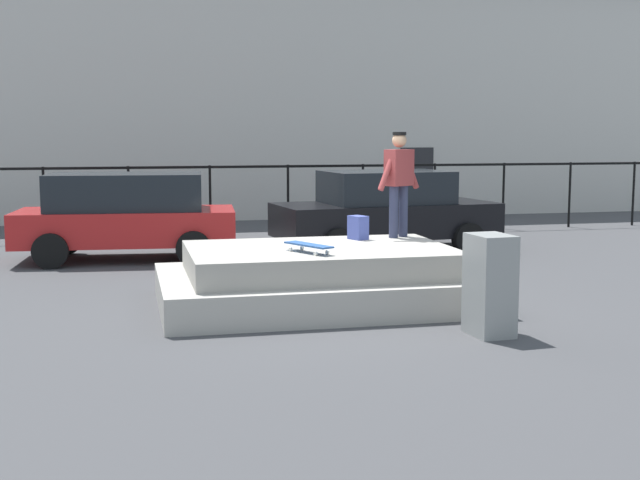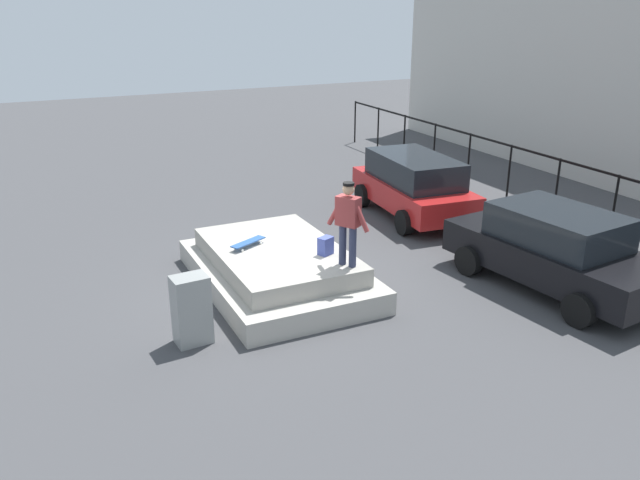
{
  "view_description": "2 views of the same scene",
  "coord_description": "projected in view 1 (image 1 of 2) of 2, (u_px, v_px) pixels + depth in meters",
  "views": [
    {
      "loc": [
        -2.85,
        -11.33,
        2.42
      ],
      "look_at": [
        0.11,
        1.39,
        0.75
      ],
      "focal_mm": 47.22,
      "sensor_mm": 36.0,
      "label": 1
    },
    {
      "loc": [
        11.22,
        -4.44,
        5.54
      ],
      "look_at": [
        -0.37,
        1.11,
        0.76
      ],
      "focal_mm": 36.52,
      "sensor_mm": 36.0,
      "label": 2
    }
  ],
  "objects": [
    {
      "name": "ground_plane",
      "position": [
        335.0,
        305.0,
        11.89
      ],
      "size": [
        60.0,
        60.0,
        0.0
      ],
      "primitive_type": "plane",
      "color": "#424244"
    },
    {
      "name": "concrete_ledge",
      "position": [
        320.0,
        279.0,
        11.87
      ],
      "size": [
        4.47,
        2.93,
        0.82
      ],
      "color": "#ADA89E",
      "rests_on": "ground_plane"
    },
    {
      "name": "skateboarder",
      "position": [
        399.0,
        177.0,
        12.83
      ],
      "size": [
        0.83,
        0.53,
        1.61
      ],
      "color": "#2D334C",
      "rests_on": "concrete_ledge"
    },
    {
      "name": "skateboard",
      "position": [
        309.0,
        245.0,
        11.24
      ],
      "size": [
        0.55,
        0.83,
        0.12
      ],
      "color": "#264C8C",
      "rests_on": "concrete_ledge"
    },
    {
      "name": "backpack",
      "position": [
        358.0,
        228.0,
        12.65
      ],
      "size": [
        0.29,
        0.34,
        0.36
      ],
      "primitive_type": "cube",
      "rotation": [
        0.0,
        0.0,
        1.97
      ],
      "color": "#3F4C99",
      "rests_on": "concrete_ledge"
    },
    {
      "name": "car_red_hatchback_near",
      "position": [
        126.0,
        214.0,
        16.05
      ],
      "size": [
        4.23,
        2.33,
        1.66
      ],
      "color": "#B21E1E",
      "rests_on": "ground_plane"
    },
    {
      "name": "car_black_sedan_mid",
      "position": [
        385.0,
        210.0,
        17.17
      ],
      "size": [
        4.65,
        2.51,
        1.65
      ],
      "color": "black",
      "rests_on": "ground_plane"
    },
    {
      "name": "utility_box",
      "position": [
        490.0,
        285.0,
        10.06
      ],
      "size": [
        0.48,
        0.63,
        1.22
      ],
      "primitive_type": "cube",
      "rotation": [
        0.0,
        0.0,
        0.08
      ],
      "color": "gray",
      "rests_on": "ground_plane"
    },
    {
      "name": "fence_row",
      "position": [
        249.0,
        187.0,
        19.74
      ],
      "size": [
        24.06,
        0.06,
        1.67
      ],
      "color": "black",
      "rests_on": "ground_plane"
    },
    {
      "name": "warehouse_building",
      "position": [
        213.0,
        99.0,
        27.15
      ],
      "size": [
        27.58,
        9.25,
        7.0
      ],
      "color": "beige",
      "rests_on": "ground_plane"
    }
  ]
}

